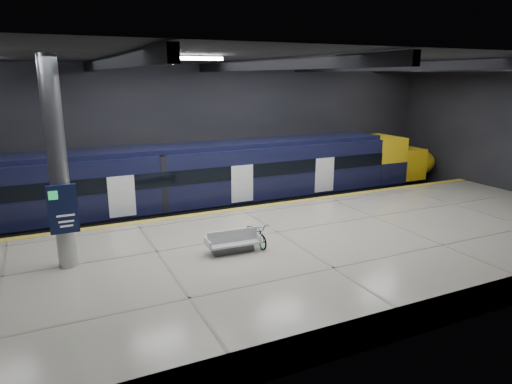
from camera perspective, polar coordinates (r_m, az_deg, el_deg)
ground at (r=20.07m, az=1.30°, el=-7.12°), size 30.00×30.00×0.00m
room_shell at (r=18.75m, az=1.39°, el=9.37°), size 30.10×16.10×8.05m
platform at (r=17.83m, az=4.95°, el=-8.11°), size 30.00×11.00×1.10m
safety_strip at (r=22.07m, az=-1.89°, el=-2.09°), size 30.00×0.40×0.01m
rails at (r=24.80m, az=-4.41°, el=-2.74°), size 30.00×1.52×0.16m
train at (r=24.11m, az=-5.71°, el=1.60°), size 29.40×2.84×3.79m
bench at (r=16.69m, az=-2.93°, el=-6.52°), size 1.98×0.90×0.86m
bicycle at (r=17.30m, az=-0.00°, el=-5.22°), size 0.64×1.72×0.89m
pannier_bag at (r=17.16m, az=-1.83°, el=-6.36°), size 0.34×0.27×0.35m
info_column at (r=15.92m, az=-23.48°, el=2.74°), size 0.90×0.78×6.90m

